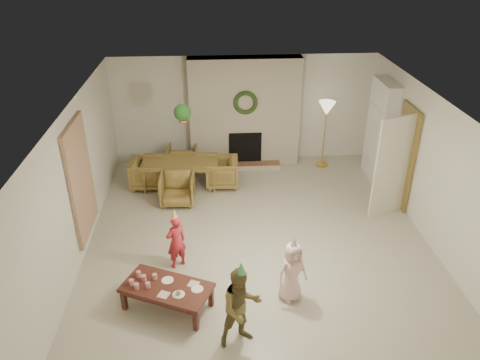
{
  "coord_description": "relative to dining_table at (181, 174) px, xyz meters",
  "views": [
    {
      "loc": [
        -0.78,
        -6.82,
        4.9
      ],
      "look_at": [
        -0.3,
        0.4,
        1.05
      ],
      "focal_mm": 35.14,
      "sensor_mm": 36.0,
      "label": 1
    }
  ],
  "objects": [
    {
      "name": "floor",
      "position": [
        1.46,
        -2.2,
        -0.28
      ],
      "size": [
        7.0,
        7.0,
        0.0
      ],
      "primitive_type": "plane",
      "color": "#B7B29E",
      "rests_on": "ground"
    },
    {
      "name": "ceiling",
      "position": [
        1.46,
        -2.2,
        2.22
      ],
      "size": [
        7.0,
        7.0,
        0.0
      ],
      "primitive_type": "plane",
      "rotation": [
        3.14,
        0.0,
        0.0
      ],
      "color": "white",
      "rests_on": "wall_back"
    },
    {
      "name": "wall_back",
      "position": [
        1.46,
        1.3,
        0.97
      ],
      "size": [
        7.0,
        0.0,
        7.0
      ],
      "primitive_type": "plane",
      "rotation": [
        1.57,
        0.0,
        0.0
      ],
      "color": "silver",
      "rests_on": "floor"
    },
    {
      "name": "wall_front",
      "position": [
        1.46,
        -5.7,
        0.97
      ],
      "size": [
        7.0,
        0.0,
        7.0
      ],
      "primitive_type": "plane",
      "rotation": [
        -1.57,
        0.0,
        0.0
      ],
      "color": "silver",
      "rests_on": "floor"
    },
    {
      "name": "wall_left",
      "position": [
        -1.54,
        -2.2,
        0.97
      ],
      "size": [
        0.0,
        7.0,
        7.0
      ],
      "primitive_type": "plane",
      "rotation": [
        1.57,
        0.0,
        1.57
      ],
      "color": "silver",
      "rests_on": "floor"
    },
    {
      "name": "wall_right",
      "position": [
        4.46,
        -2.2,
        0.97
      ],
      "size": [
        0.0,
        7.0,
        7.0
      ],
      "primitive_type": "plane",
      "rotation": [
        1.57,
        0.0,
        -1.57
      ],
      "color": "silver",
      "rests_on": "floor"
    },
    {
      "name": "fireplace_mass",
      "position": [
        1.46,
        1.1,
        0.97
      ],
      "size": [
        2.5,
        0.4,
        2.5
      ],
      "primitive_type": "cube",
      "color": "#531619",
      "rests_on": "floor"
    },
    {
      "name": "fireplace_hearth",
      "position": [
        1.46,
        0.75,
        -0.22
      ],
      "size": [
        1.6,
        0.3,
        0.12
      ],
      "primitive_type": "cube",
      "color": "brown",
      "rests_on": "floor"
    },
    {
      "name": "fireplace_firebox",
      "position": [
        1.46,
        0.92,
        0.17
      ],
      "size": [
        0.75,
        0.12,
        0.75
      ],
      "primitive_type": "cube",
      "color": "black",
      "rests_on": "floor"
    },
    {
      "name": "fireplace_wreath",
      "position": [
        1.46,
        0.87,
        1.27
      ],
      "size": [
        0.54,
        0.1,
        0.54
      ],
      "primitive_type": "torus",
      "rotation": [
        1.57,
        0.0,
        0.0
      ],
      "color": "#203A16",
      "rests_on": "fireplace_mass"
    },
    {
      "name": "floor_lamp_base",
      "position": [
        3.28,
        0.8,
        -0.27
      ],
      "size": [
        0.29,
        0.29,
        0.03
      ],
      "primitive_type": "cylinder",
      "color": "gold",
      "rests_on": "floor"
    },
    {
      "name": "floor_lamp_post",
      "position": [
        3.28,
        0.8,
        0.44
      ],
      "size": [
        0.03,
        0.03,
        1.4
      ],
      "primitive_type": "cylinder",
      "color": "gold",
      "rests_on": "floor"
    },
    {
      "name": "floor_lamp_shade",
      "position": [
        3.28,
        0.8,
        1.12
      ],
      "size": [
        0.37,
        0.37,
        0.31
      ],
      "primitive_type": "cone",
      "rotation": [
        3.14,
        0.0,
        0.0
      ],
      "color": "beige",
      "rests_on": "floor_lamp_post"
    },
    {
      "name": "bookshelf_carcass",
      "position": [
        4.3,
        0.1,
        0.82
      ],
      "size": [
        0.3,
        1.0,
        2.2
      ],
      "primitive_type": "cube",
      "color": "white",
      "rests_on": "floor"
    },
    {
      "name": "bookshelf_shelf_a",
      "position": [
        4.28,
        0.1,
        0.17
      ],
      "size": [
        0.3,
        0.92,
        0.03
      ],
      "primitive_type": "cube",
      "color": "white",
      "rests_on": "bookshelf_carcass"
    },
    {
      "name": "bookshelf_shelf_b",
      "position": [
        4.28,
        0.1,
        0.57
      ],
      "size": [
        0.3,
        0.92,
        0.03
      ],
      "primitive_type": "cube",
      "color": "white",
      "rests_on": "bookshelf_carcass"
    },
    {
      "name": "bookshelf_shelf_c",
      "position": [
        4.28,
        0.1,
        0.97
      ],
      "size": [
        0.3,
        0.92,
        0.03
      ],
      "primitive_type": "cube",
      "color": "white",
      "rests_on": "bookshelf_carcass"
    },
    {
      "name": "bookshelf_shelf_d",
      "position": [
        4.28,
        0.1,
        1.37
      ],
      "size": [
        0.3,
        0.92,
        0.03
      ],
      "primitive_type": "cube",
      "color": "white",
      "rests_on": "bookshelf_carcass"
    },
    {
      "name": "books_row_lower",
      "position": [
        4.26,
        -0.05,
        0.31
      ],
      "size": [
        0.2,
        0.4,
        0.24
      ],
      "primitive_type": "cube",
      "color": "#B02E20",
      "rests_on": "bookshelf_shelf_a"
    },
    {
      "name": "books_row_mid",
      "position": [
        4.26,
        0.15,
        0.71
      ],
      "size": [
        0.2,
        0.44,
        0.24
      ],
      "primitive_type": "cube",
      "color": "#22597E",
      "rests_on": "bookshelf_shelf_b"
    },
    {
      "name": "books_row_upper",
      "position": [
        4.26,
        0.0,
        1.1
      ],
      "size": [
        0.2,
        0.36,
        0.22
      ],
      "primitive_type": "cube",
      "color": "#AD8425",
      "rests_on": "bookshelf_shelf_c"
    },
    {
      "name": "door_frame",
      "position": [
        4.42,
        -1.0,
        0.74
      ],
      "size": [
        0.05,
        0.86,
        2.04
      ],
      "primitive_type": "cube",
      "color": "olive",
      "rests_on": "floor"
    },
    {
      "name": "door_leaf",
      "position": [
        4.04,
        -1.38,
        0.72
      ],
      "size": [
        0.77,
        0.32,
        2.0
      ],
      "primitive_type": "cube",
      "rotation": [
        0.0,
        0.0,
        -1.22
      ],
      "color": "beige",
      "rests_on": "floor"
    },
    {
      "name": "curtain_panel",
      "position": [
        -1.5,
        -2.0,
        0.97
      ],
      "size": [
        0.06,
        1.2,
        2.0
      ],
      "primitive_type": "cube",
      "color": "tan",
      "rests_on": "wall_left"
    },
    {
      "name": "dining_table",
      "position": [
        0.0,
        0.0,
        0.0
      ],
      "size": [
        1.65,
        0.96,
        0.57
      ],
      "primitive_type": "imported",
      "rotation": [
        0.0,
        0.0,
        -0.04
      ],
      "color": "olive",
      "rests_on": "floor"
    },
    {
      "name": "dining_chair_near",
      "position": [
        -0.03,
        -0.71,
        0.03
      ],
      "size": [
        0.7,
        0.71,
        0.63
      ],
      "primitive_type": "imported",
      "rotation": [
        0.0,
        0.0,
        -0.04
      ],
      "color": "olive",
      "rests_on": "floor"
    },
    {
      "name": "dining_chair_far",
      "position": [
        0.03,
        0.71,
        0.03
      ],
      "size": [
        0.7,
        0.71,
        0.63
      ],
      "primitive_type": "imported",
      "rotation": [
        0.0,
        0.0,
        3.1
      ],
      "color": "olive",
      "rests_on": "floor"
    },
    {
      "name": "dining_chair_left",
      "position": [
        -0.71,
        0.03,
        0.03
      ],
      "size": [
        0.71,
        0.7,
        0.63
      ],
      "primitive_type": "imported",
      "rotation": [
        0.0,
        0.0,
        1.53
      ],
      "color": "olive",
      "rests_on": "floor"
    },
    {
      "name": "dining_chair_right",
      "position": [
        0.89,
        -0.03,
        0.03
      ],
      "size": [
        0.71,
        0.7,
        0.63
      ],
      "primitive_type": "imported",
      "rotation": [
        0.0,
        0.0,
        -1.61
      ],
      "color": "olive",
      "rests_on": "floor"
    },
    {
      "name": "hanging_plant_cord",
      "position": [
        0.16,
        -0.7,
        1.87
      ],
      "size": [
        0.01,
        0.01,
        0.7
      ],
      "primitive_type": "cylinder",
      "color": "tan",
      "rests_on": "ceiling"
    },
    {
      "name": "hanging_plant_pot",
      "position": [
        0.16,
        -0.7,
        1.52
      ],
      "size": [
        0.16,
        0.16,
        0.12
      ],
      "primitive_type": "cylinder",
      "color": "#984531",
      "rests_on": "hanging_plant_cord"
    },
    {
      "name": "hanging_plant_foliage",
      "position": [
        0.16,
        -0.7,
        1.64
      ],
      "size": [
        0.32,
        0.32,
        0.32
      ],
      "primitive_type": "sphere",
      "color": "#194D1A",
      "rests_on": "hanging_plant_pot"
    },
    {
      "name": "coffee_table_top",
      "position": [
        -0.02,
        -3.73,
        0.08
      ],
      "size": [
        1.42,
        1.1,
        0.06
      ],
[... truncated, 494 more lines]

